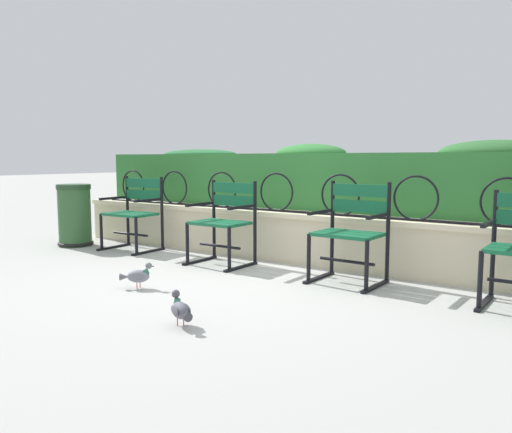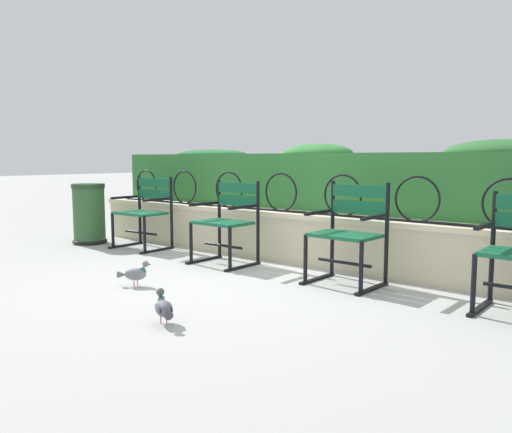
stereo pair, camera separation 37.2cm
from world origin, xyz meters
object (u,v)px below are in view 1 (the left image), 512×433
object	(u,v)px
park_chair_centre_right	(351,230)
pigeon_far_side	(181,310)
pigeon_near_chairs	(138,275)
trash_bin	(75,216)
park_chair_leftmost	(135,211)
park_chair_centre_left	(224,220)

from	to	relation	value
park_chair_centre_right	pigeon_far_side	distance (m)	1.86
pigeon_near_chairs	pigeon_far_side	xyz separation A→B (m)	(0.98, -0.52, 0.00)
pigeon_far_side	trash_bin	world-z (taller)	trash_bin
pigeon_far_side	park_chair_centre_right	bearing A→B (deg)	77.14
park_chair_centre_right	pigeon_far_side	size ratio (longest dim) A/B	3.30
park_chair_leftmost	trash_bin	xyz separation A→B (m)	(-0.84, -0.25, -0.10)
pigeon_near_chairs	trash_bin	size ratio (longest dim) A/B	0.32
park_chair_centre_left	pigeon_near_chairs	distance (m)	1.28
park_chair_centre_left	park_chair_centre_right	distance (m)	1.42
pigeon_far_side	trash_bin	size ratio (longest dim) A/B	0.35
park_chair_centre_left	trash_bin	world-z (taller)	park_chair_centre_left
park_chair_centre_right	pigeon_near_chairs	xyz separation A→B (m)	(-1.39, -1.26, -0.36)
trash_bin	pigeon_near_chairs	bearing A→B (deg)	-24.36
park_chair_centre_left	park_chair_centre_right	xyz separation A→B (m)	(1.42, 0.03, 0.01)
pigeon_near_chairs	park_chair_centre_left	bearing A→B (deg)	91.50
park_chair_leftmost	park_chair_centre_right	world-z (taller)	park_chair_centre_right
park_chair_centre_right	trash_bin	bearing A→B (deg)	-176.60
park_chair_centre_right	pigeon_far_side	xyz separation A→B (m)	(-0.41, -1.78, -0.36)
pigeon_far_side	trash_bin	xyz separation A→B (m)	(-3.28, 1.56, 0.26)
park_chair_leftmost	pigeon_near_chairs	bearing A→B (deg)	-41.43
park_chair_leftmost	park_chair_centre_left	distance (m)	1.43
park_chair_centre_left	pigeon_far_side	xyz separation A→B (m)	(1.02, -1.75, -0.35)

